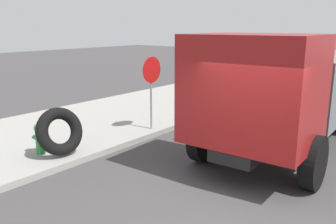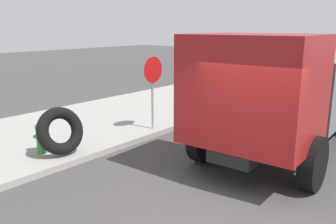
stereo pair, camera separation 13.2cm
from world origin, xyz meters
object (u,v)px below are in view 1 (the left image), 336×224
at_px(loose_tire, 60,131).
at_px(dump_truck_gray, 290,88).
at_px(stop_sign, 151,79).
at_px(fire_hydrant, 40,137).

height_order(loose_tire, dump_truck_gray, dump_truck_gray).
bearing_deg(dump_truck_gray, stop_sign, 109.08).
distance_m(fire_hydrant, dump_truck_gray, 6.32).
bearing_deg(loose_tire, stop_sign, -4.03).
height_order(stop_sign, dump_truck_gray, dump_truck_gray).
bearing_deg(loose_tire, fire_hydrant, 117.14).
relative_size(fire_hydrant, stop_sign, 0.35).
distance_m(loose_tire, dump_truck_gray, 5.81).
xyz_separation_m(fire_hydrant, stop_sign, (3.28, -0.68, 1.09)).
xyz_separation_m(loose_tire, stop_sign, (3.04, -0.21, 0.90)).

